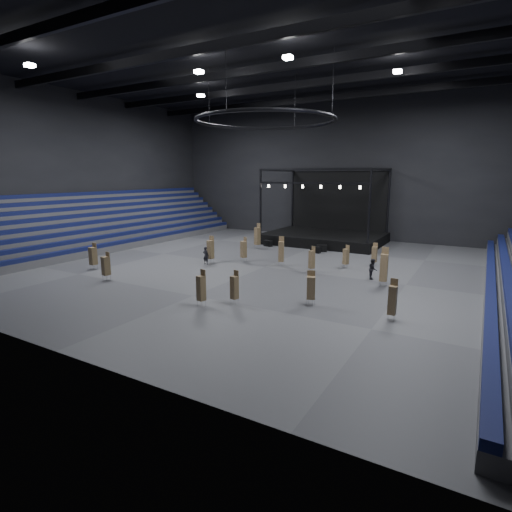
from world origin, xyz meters
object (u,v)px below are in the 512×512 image
Objects in this scene: flight_case_right at (322,248)px; man_center at (206,256)px; chair_stack_0 at (346,256)px; chair_stack_4 at (374,254)px; chair_stack_1 at (281,251)px; chair_stack_6 at (211,249)px; chair_stack_5 at (384,267)px; chair_stack_12 at (311,287)px; chair_stack_8 at (106,265)px; stage at (326,231)px; chair_stack_13 at (201,287)px; chair_stack_11 at (93,256)px; chair_stack_9 at (392,299)px; crew_member at (373,269)px; chair_stack_7 at (312,259)px; flight_case_left at (268,243)px; chair_stack_10 at (244,249)px; chair_stack_2 at (234,287)px; flight_case_mid at (315,250)px; chair_stack_3 at (257,236)px.

flight_case_right is 0.66× the size of man_center.
chair_stack_4 reaches higher than chair_stack_0.
chair_stack_6 is at bearing 178.66° from chair_stack_1.
chair_stack_12 is (-3.09, -6.88, -0.32)m from chair_stack_5.
chair_stack_8 is at bearing -108.88° from chair_stack_6.
chair_stack_13 is (1.89, -28.22, -0.20)m from stage.
chair_stack_11 is (-19.51, -11.96, 0.18)m from chair_stack_0.
chair_stack_9 reaches higher than crew_member.
chair_stack_7 is at bearing 159.17° from chair_stack_5.
chair_stack_6 reaches higher than man_center.
chair_stack_1 is at bearing -134.73° from chair_stack_0.
flight_case_left is 0.44× the size of chair_stack_10.
flight_case_right is at bearing 121.68° from chair_stack_9.
chair_stack_11 is (-16.38, 1.91, 0.12)m from chair_stack_2.
chair_stack_4 is at bearing 75.44° from chair_stack_7.
chair_stack_10 is 1.44× the size of crew_member.
chair_stack_6 is (-8.85, 9.39, 0.20)m from chair_stack_2.
chair_stack_11 is (-9.91, -9.69, 0.03)m from chair_stack_10.
flight_case_left is at bearing 138.22° from chair_stack_5.
flight_case_mid is 0.39× the size of chair_stack_1.
chair_stack_4 is at bearing 8.84° from chair_stack_1.
chair_stack_1 is 1.15× the size of chair_stack_13.
chair_stack_2 is at bearing 136.64° from man_center.
crew_member is (3.14, -2.80, -0.26)m from chair_stack_0.
crew_member is at bearing -12.26° from chair_stack_3.
stage is 15.12m from chair_stack_1.
stage is 5.60× the size of chair_stack_9.
chair_stack_1 reaches higher than chair_stack_13.
chair_stack_9 is at bearing -73.61° from chair_stack_4.
chair_stack_3 is 9.12m from chair_stack_6.
chair_stack_11 is at bearing 43.20° from man_center.
chair_stack_10 is at bearing -163.10° from chair_stack_7.
flight_case_right is at bearing 27.72° from crew_member.
chair_stack_6 is 10.61m from chair_stack_11.
chair_stack_6 is 1.57× the size of crew_member.
chair_stack_13 is at bearing -107.70° from chair_stack_1.
chair_stack_11 is (-14.41, -17.37, 0.92)m from flight_case_mid.
chair_stack_6 is at bearing -148.84° from chair_stack_7.
chair_stack_9 is 26.01m from chair_stack_11.
chair_stack_0 is 14.22m from chair_stack_2.
chair_stack_8 is 0.96× the size of chair_stack_11.
chair_stack_7 is (9.51, -9.59, 0.83)m from flight_case_left.
flight_case_left is 6.81m from flight_case_right.
chair_stack_0 is 0.98× the size of chair_stack_4.
flight_case_right is 23.04m from chair_stack_8.
chair_stack_7 is (9.91, 1.38, -0.19)m from chair_stack_6.
chair_stack_12 is (12.91, -18.10, 0.88)m from flight_case_left.
chair_stack_4 is 13.83m from chair_stack_12.
chair_stack_13 is at bearing -79.10° from chair_stack_7.
flight_case_mid is 0.45× the size of chair_stack_10.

